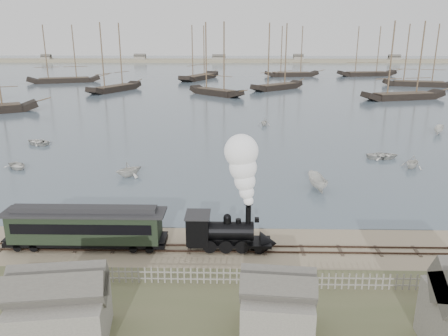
{
  "coord_description": "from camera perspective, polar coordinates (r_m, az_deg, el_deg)",
  "views": [
    {
      "loc": [
        -0.55,
        -33.34,
        16.38
      ],
      "look_at": [
        -1.47,
        8.83,
        3.5
      ],
      "focal_mm": 35.0,
      "sensor_mm": 36.0,
      "label": 1
    }
  ],
  "objects": [
    {
      "name": "schooner_9",
      "position": [
        194.47,
        18.39,
        14.28
      ],
      "size": [
        25.16,
        10.19,
        20.0
      ],
      "primitive_type": null,
      "rotation": [
        0.0,
        0.0,
        0.19
      ],
      "color": "black",
      "rests_on": "harbor_water"
    },
    {
      "name": "rowboat_2",
      "position": [
        49.18,
        12.06,
        -1.81
      ],
      "size": [
        4.33,
        2.18,
        1.6
      ],
      "primitive_type": "imported",
      "rotation": [
        0.0,
        0.0,
        3.3
      ],
      "color": "silver",
      "rests_on": "harbor_water"
    },
    {
      "name": "rowboat_7",
      "position": [
        82.67,
        5.29,
        6.02
      ],
      "size": [
        3.15,
        2.89,
        1.41
      ],
      "primitive_type": "imported",
      "rotation": [
        0.0,
        0.0,
        6.04
      ],
      "color": "silver",
      "rests_on": "harbor_water"
    },
    {
      "name": "schooner_4",
      "position": [
        125.28,
        22.83,
        12.8
      ],
      "size": [
        23.42,
        11.23,
        20.0
      ],
      "primitive_type": null,
      "rotation": [
        0.0,
        0.0,
        0.27
      ],
      "color": "black",
      "rests_on": "harbor_water"
    },
    {
      "name": "rail_track",
      "position": [
        35.35,
        2.03,
        -10.56
      ],
      "size": [
        120.0,
        1.8,
        0.16
      ],
      "color": "#37271E",
      "rests_on": "ground"
    },
    {
      "name": "rowboat_3",
      "position": [
        63.92,
        20.04,
        1.55
      ],
      "size": [
        3.42,
        4.57,
        0.9
      ],
      "primitive_type": "imported",
      "rotation": [
        0.0,
        0.0,
        1.65
      ],
      "color": "silver",
      "rests_on": "harbor_water"
    },
    {
      "name": "schooner_2",
      "position": [
        124.27,
        -1.08,
        14.06
      ],
      "size": [
        16.4,
        15.9,
        20.0
      ],
      "primitive_type": null,
      "rotation": [
        0.0,
        0.0,
        -0.76
      ],
      "color": "black",
      "rests_on": "harbor_water"
    },
    {
      "name": "rowboat_1",
      "position": [
        53.62,
        -12.33,
        -0.14
      ],
      "size": [
        4.47,
        4.52,
        1.8
      ],
      "primitive_type": "imported",
      "rotation": [
        0.0,
        0.0,
        2.29
      ],
      "color": "silver",
      "rests_on": "harbor_water"
    },
    {
      "name": "picket_fence_east",
      "position": [
        33.26,
        24.97,
        -14.28
      ],
      "size": [
        15.0,
        0.1,
        1.2
      ],
      "primitive_type": null,
      "color": "slate",
      "rests_on": "ground"
    },
    {
      "name": "schooner_3",
      "position": [
        138.74,
        7.1,
        14.24
      ],
      "size": [
        17.97,
        17.06,
        20.0
      ],
      "primitive_type": null,
      "rotation": [
        0.0,
        0.0,
        0.74
      ],
      "color": "black",
      "rests_on": "harbor_water"
    },
    {
      "name": "rowboat_6",
      "position": [
        73.89,
        -23.19,
        3.18
      ],
      "size": [
        4.54,
        5.12,
        0.88
      ],
      "primitive_type": "imported",
      "rotation": [
        0.0,
        0.0,
        4.27
      ],
      "color": "silver",
      "rests_on": "harbor_water"
    },
    {
      "name": "rowboat_0",
      "position": [
        61.53,
        -25.42,
        0.27
      ],
      "size": [
        4.29,
        4.31,
        0.74
      ],
      "primitive_type": "imported",
      "rotation": [
        0.0,
        0.0,
        0.8
      ],
      "color": "silver",
      "rests_on": "harbor_water"
    },
    {
      "name": "rowboat_5",
      "position": [
        83.99,
        26.24,
        4.51
      ],
      "size": [
        3.88,
        3.13,
        1.43
      ],
      "primitive_type": "imported",
      "rotation": [
        0.0,
        0.0,
        2.59
      ],
      "color": "silver",
      "rests_on": "harbor_water"
    },
    {
      "name": "rowboat_4",
      "position": [
        60.62,
        23.4,
        0.73
      ],
      "size": [
        4.08,
        4.02,
        1.63
      ],
      "primitive_type": "imported",
      "rotation": [
        0.0,
        0.0,
        5.59
      ],
      "color": "silver",
      "rests_on": "harbor_water"
    },
    {
      "name": "picket_fence_west",
      "position": [
        31.58,
        -10.13,
        -14.55
      ],
      "size": [
        19.0,
        0.1,
        1.2
      ],
      "primitive_type": null,
      "color": "slate",
      "rests_on": "ground"
    },
    {
      "name": "schooner_7",
      "position": [
        170.21,
        -3.3,
        14.82
      ],
      "size": [
        14.79,
        24.98,
        20.0
      ],
      "primitive_type": null,
      "rotation": [
        0.0,
        0.0,
        1.17
      ],
      "color": "black",
      "rests_on": "harbor_water"
    },
    {
      "name": "beached_dinghy",
      "position": [
        39.35,
        -19.85,
        -8.07
      ],
      "size": [
        4.17,
        4.63,
        0.79
      ],
      "primitive_type": "imported",
      "rotation": [
        0.0,
        0.0,
        1.09
      ],
      "color": "silver",
      "rests_on": "ground"
    },
    {
      "name": "schooner_6",
      "position": [
        168.78,
        -20.46,
        13.8
      ],
      "size": [
        25.19,
        13.76,
        20.0
      ],
      "primitive_type": null,
      "rotation": [
        0.0,
        0.0,
        0.35
      ],
      "color": "black",
      "rests_on": "harbor_water"
    },
    {
      "name": "far_spit",
      "position": [
        283.81,
        1.4,
        13.66
      ],
      "size": [
        500.0,
        20.0,
        1.8
      ],
      "primitive_type": "cube",
      "color": "tan",
      "rests_on": "ground"
    },
    {
      "name": "locomotive",
      "position": [
        33.65,
        2.01,
        -4.35
      ],
      "size": [
        7.19,
        2.69,
        8.97
      ],
      "color": "black",
      "rests_on": "ground"
    },
    {
      "name": "harbor_water",
      "position": [
        204.0,
        1.44,
        12.37
      ],
      "size": [
        600.0,
        336.0,
        0.06
      ],
      "primitive_type": "cube",
      "color": "#41535D",
      "rests_on": "ground"
    },
    {
      "name": "schooner_1",
      "position": [
        137.35,
        -14.35,
        13.83
      ],
      "size": [
        13.38,
        20.77,
        20.0
      ],
      "primitive_type": null,
      "rotation": [
        0.0,
        0.0,
        1.12
      ],
      "color": "black",
      "rests_on": "harbor_water"
    },
    {
      "name": "schooner_8",
      "position": [
        184.79,
        8.95,
        14.82
      ],
      "size": [
        22.44,
        8.62,
        20.0
      ],
      "primitive_type": null,
      "rotation": [
        0.0,
        0.0,
        0.17
      ],
      "color": "black",
      "rests_on": "harbor_water"
    },
    {
      "name": "ground",
      "position": [
        37.15,
        1.99,
        -9.19
      ],
      "size": [
        600.0,
        600.0,
        0.0
      ],
      "primitive_type": "plane",
      "color": "tan",
      "rests_on": "ground"
    },
    {
      "name": "shed_mid",
      "position": [
        27.02,
        6.84,
        -20.47
      ],
      "size": [
        4.0,
        3.5,
        3.6
      ],
      "primitive_type": null,
      "color": "slate",
      "rests_on": "ground"
    },
    {
      "name": "passenger_coach",
      "position": [
        36.41,
        -17.65,
        -7.19
      ],
      "size": [
        12.72,
        2.45,
        3.09
      ],
      "color": "black",
      "rests_on": "ground"
    },
    {
      "name": "schooner_5",
      "position": [
        160.47,
        24.48,
        13.25
      ],
      "size": [
        23.26,
        11.38,
        20.0
      ],
      "primitive_type": null,
      "rotation": [
        0.0,
        0.0,
        -0.28
      ],
      "color": "black",
      "rests_on": "harbor_water"
    }
  ]
}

